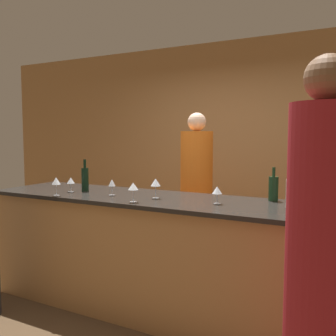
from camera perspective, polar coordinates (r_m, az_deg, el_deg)
The scene contains 14 objects.
ground_plane at distance 3.54m, azimuth -0.50°, elevation -21.19°, with size 14.00×14.00×0.00m, color #4C3823.
back_wall at distance 5.06m, azimuth 10.48°, elevation 3.10°, with size 8.00×0.06×2.80m.
bar_counter at distance 3.34m, azimuth -0.50°, elevation -13.25°, with size 3.39×0.81×1.02m.
bartender at distance 3.99m, azimuth 4.34°, elevation -5.50°, with size 0.34×0.34×1.80m.
guest_0 at distance 2.05m, azimuth 22.30°, elevation -13.91°, with size 0.35×0.35×1.94m.
wine_bottle_0 at distance 3.19m, azimuth 15.77°, elevation -2.95°, with size 0.08×0.08×0.28m.
wine_bottle_1 at distance 3.69m, azimuth -12.57°, elevation -1.61°, with size 0.07×0.07×0.31m.
ice_bucket at distance 2.92m, azimuth 19.02°, elevation -3.78°, with size 0.16×0.16×0.21m.
wine_glass_0 at distance 3.01m, azimuth -5.33°, elevation -2.88°, with size 0.08×0.08×0.16m.
wine_glass_1 at distance 3.46m, azimuth -16.68°, elevation -1.97°, with size 0.08×0.08×0.17m.
wine_glass_2 at distance 3.38m, azimuth -8.54°, elevation -2.34°, with size 0.06×0.06×0.15m.
wine_glass_3 at distance 3.65m, azimuth -14.60°, elevation -1.93°, with size 0.07×0.07×0.14m.
wine_glass_4 at distance 3.17m, azimuth -1.90°, elevation -2.26°, with size 0.08×0.08×0.17m.
wine_glass_5 at distance 2.95m, azimuth 7.49°, elevation -3.44°, with size 0.08×0.08×0.14m.
Camera 1 is at (1.50, -2.79, 1.56)m, focal length 40.00 mm.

